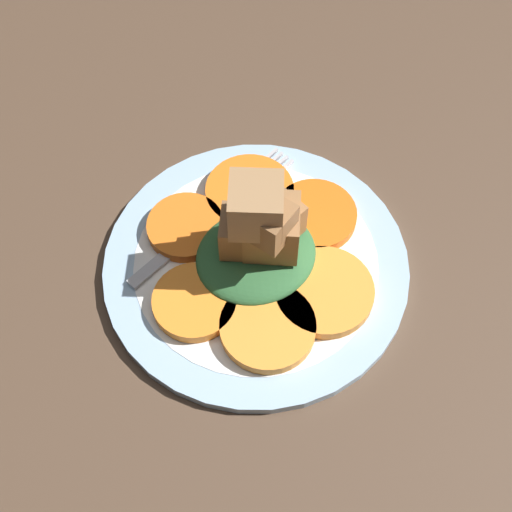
# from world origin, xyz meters

# --- Properties ---
(table_slab) EXTENTS (1.20, 1.20, 0.02)m
(table_slab) POSITION_xyz_m (0.00, 0.00, 0.01)
(table_slab) COLOR #4C3828
(table_slab) RESTS_ON ground
(plate) EXTENTS (0.27, 0.27, 0.01)m
(plate) POSITION_xyz_m (0.00, 0.00, 0.03)
(plate) COLOR #99B7D1
(plate) RESTS_ON table_slab
(carrot_slice_0) EXTENTS (0.07, 0.07, 0.01)m
(carrot_slice_0) POSITION_xyz_m (0.07, 0.01, 0.04)
(carrot_slice_0) COLOR orange
(carrot_slice_0) RESTS_ON plate
(carrot_slice_1) EXTENTS (0.08, 0.08, 0.01)m
(carrot_slice_1) POSITION_xyz_m (0.02, 0.06, 0.04)
(carrot_slice_1) COLOR orange
(carrot_slice_1) RESTS_ON plate
(carrot_slice_2) EXTENTS (0.09, 0.09, 0.01)m
(carrot_slice_2) POSITION_xyz_m (-0.04, 0.06, 0.04)
(carrot_slice_2) COLOR orange
(carrot_slice_2) RESTS_ON plate
(carrot_slice_3) EXTENTS (0.08, 0.08, 0.01)m
(carrot_slice_3) POSITION_xyz_m (-0.07, -0.02, 0.04)
(carrot_slice_3) COLOR #D76115
(carrot_slice_3) RESTS_ON plate
(carrot_slice_4) EXTENTS (0.08, 0.08, 0.01)m
(carrot_slice_4) POSITION_xyz_m (-0.03, -0.07, 0.04)
(carrot_slice_4) COLOR orange
(carrot_slice_4) RESTS_ON plate
(carrot_slice_5) EXTENTS (0.07, 0.07, 0.01)m
(carrot_slice_5) POSITION_xyz_m (0.04, -0.06, 0.04)
(carrot_slice_5) COLOR orange
(carrot_slice_5) RESTS_ON plate
(center_pile) EXTENTS (0.11, 0.10, 0.11)m
(center_pile) POSITION_xyz_m (-0.00, -0.00, 0.07)
(center_pile) COLOR #2D6033
(center_pile) RESTS_ON plate
(fork) EXTENTS (0.19, 0.08, 0.00)m
(fork) POSITION_xyz_m (0.01, -0.06, 0.03)
(fork) COLOR #B2B2B7
(fork) RESTS_ON plate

